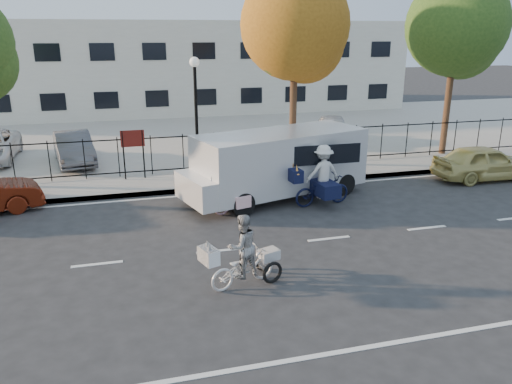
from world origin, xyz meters
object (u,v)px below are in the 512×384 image
object	(u,v)px
unicorn_bike	(234,193)
gold_sedan	(485,162)
bull_bike	(322,181)
lot_car_d	(333,129)
lamppost	(196,96)
lot_car_c	(74,148)
zebra_trike	(243,258)
white_van	(277,162)

from	to	relation	value
unicorn_bike	gold_sedan	xyz separation A→B (m)	(9.89, 1.14, 0.03)
bull_bike	lot_car_d	world-z (taller)	bull_bike
lamppost	gold_sedan	distance (m)	11.07
bull_bike	gold_sedan	world-z (taller)	bull_bike
lot_car_c	lamppost	bearing A→B (deg)	-42.25
lot_car_c	lot_car_d	distance (m)	11.89
lamppost	gold_sedan	xyz separation A→B (m)	(10.37, -3.00, -2.45)
lamppost	lot_car_c	bearing A→B (deg)	147.91
unicorn_bike	gold_sedan	size ratio (longest dim) A/B	0.45
zebra_trike	lot_car_d	world-z (taller)	zebra_trike
lamppost	zebra_trike	world-z (taller)	lamppost
bull_bike	lot_car_c	world-z (taller)	bull_bike
bull_bike	gold_sedan	size ratio (longest dim) A/B	0.56
white_van	gold_sedan	world-z (taller)	white_van
lamppost	bull_bike	bearing A→B (deg)	-51.21
lamppost	lot_car_c	xyz separation A→B (m)	(-4.67, 2.93, -2.32)
bull_bike	white_van	distance (m)	1.66
white_van	lot_car_c	xyz separation A→B (m)	(-6.88, 5.93, -0.43)
lamppost	unicorn_bike	distance (m)	4.85
lot_car_c	zebra_trike	bearing A→B (deg)	-79.70
unicorn_bike	gold_sedan	world-z (taller)	unicorn_bike
lamppost	lot_car_d	world-z (taller)	lamppost
white_van	zebra_trike	bearing A→B (deg)	-130.55
lamppost	gold_sedan	bearing A→B (deg)	-16.14
lamppost	unicorn_bike	world-z (taller)	lamppost
zebra_trike	gold_sedan	bearing A→B (deg)	-80.57
white_van	lot_car_d	size ratio (longest dim) A/B	1.73
lot_car_c	unicorn_bike	bearing A→B (deg)	-64.08
lot_car_c	bull_bike	bearing A→B (deg)	-51.63
bull_bike	lot_car_d	size ratio (longest dim) A/B	0.56
white_van	gold_sedan	size ratio (longest dim) A/B	1.73
unicorn_bike	lot_car_c	bearing A→B (deg)	20.18
zebra_trike	bull_bike	bearing A→B (deg)	-57.53
unicorn_bike	lot_car_d	xyz separation A→B (m)	(6.69, 8.04, 0.18)
zebra_trike	gold_sedan	distance (m)	12.12
bull_bike	lot_car_d	bearing A→B (deg)	-32.27
lot_car_d	zebra_trike	bearing A→B (deg)	-101.88
zebra_trike	white_van	world-z (taller)	white_van
bull_bike	lot_car_d	xyz separation A→B (m)	(3.84, 8.04, 0.02)
zebra_trike	unicorn_bike	size ratio (longest dim) A/B	1.11
white_van	lot_car_c	bearing A→B (deg)	122.94
unicorn_bike	lot_car_d	size ratio (longest dim) A/B	0.45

